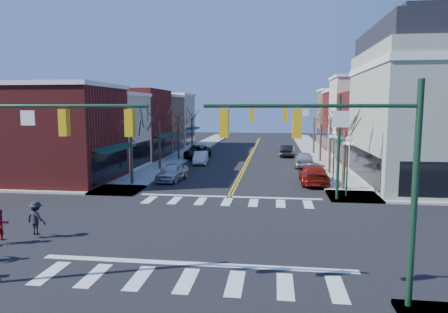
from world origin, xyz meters
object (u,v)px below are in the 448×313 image
(lamppost_midblock, at_px, (334,147))
(car_left_mid, at_px, (201,158))
(lamppost_corner, at_px, (348,156))
(car_left_near, at_px, (172,172))
(pedestrian_red_b, at_px, (1,225))
(victorian_corner, at_px, (442,103))
(pedestrian_dark_b, at_px, (36,218))
(car_right_mid, at_px, (304,159))
(car_right_far, at_px, (287,151))
(car_right_near, at_px, (314,174))
(car_left_far, at_px, (198,152))

(lamppost_midblock, xyz_separation_m, car_left_mid, (-13.33, 8.99, -2.27))
(lamppost_corner, distance_m, lamppost_midblock, 6.50)
(car_left_near, distance_m, car_left_mid, 10.53)
(lamppost_midblock, xyz_separation_m, pedestrian_red_b, (-17.61, -18.43, -2.05))
(victorian_corner, distance_m, pedestrian_red_b, 32.03)
(pedestrian_dark_b, bearing_deg, lamppost_corner, -132.36)
(car_left_mid, bearing_deg, car_left_near, -98.47)
(lamppost_corner, bearing_deg, lamppost_midblock, 90.00)
(car_right_mid, relative_size, car_right_far, 1.07)
(victorian_corner, bearing_deg, car_right_mid, 140.63)
(car_left_near, relative_size, car_right_far, 0.97)
(car_right_mid, bearing_deg, car_right_near, 92.67)
(pedestrian_red_b, bearing_deg, pedestrian_dark_b, -16.01)
(car_left_far, bearing_deg, car_left_mid, -74.62)
(car_left_far, bearing_deg, car_left_near, -87.02)
(victorian_corner, bearing_deg, lamppost_corner, -144.14)
(car_left_mid, height_order, car_right_far, car_right_far)
(lamppost_corner, relative_size, pedestrian_dark_b, 2.61)
(lamppost_midblock, height_order, pedestrian_red_b, lamppost_midblock)
(lamppost_corner, bearing_deg, car_left_far, 125.89)
(car_left_mid, distance_m, pedestrian_dark_b, 26.51)
(victorian_corner, xyz_separation_m, car_right_mid, (-10.23, 8.39, -5.81))
(victorian_corner, height_order, car_right_near, victorian_corner)
(car_left_far, distance_m, car_right_near, 19.88)
(lamppost_corner, distance_m, car_left_mid, 20.56)
(lamppost_corner, relative_size, car_left_mid, 1.03)
(lamppost_corner, height_order, lamppost_midblock, same)
(car_left_far, bearing_deg, car_right_near, -49.73)
(car_right_near, distance_m, car_right_far, 18.73)
(pedestrian_red_b, relative_size, pedestrian_dark_b, 0.92)
(car_left_near, bearing_deg, lamppost_midblock, 12.20)
(lamppost_midblock, distance_m, car_right_mid, 8.40)
(car_left_near, bearing_deg, car_right_near, 5.87)
(car_left_near, distance_m, pedestrian_red_b, 17.32)
(lamppost_corner, xyz_separation_m, car_right_far, (-3.40, 23.62, -2.20))
(car_right_mid, bearing_deg, car_left_near, 40.16)
(victorian_corner, bearing_deg, lamppost_midblock, 176.55)
(car_left_mid, relative_size, pedestrian_dark_b, 2.52)
(car_left_mid, relative_size, car_left_far, 0.72)
(pedestrian_dark_b, bearing_deg, car_right_far, -96.43)
(car_right_mid, xyz_separation_m, car_right_far, (-1.47, 9.23, -0.08))
(car_left_near, xyz_separation_m, car_left_far, (-0.74, 15.20, 0.04))
(car_right_near, xyz_separation_m, car_right_mid, (-0.13, 9.43, 0.05))
(lamppost_midblock, relative_size, pedestrian_dark_b, 2.61)
(lamppost_midblock, xyz_separation_m, car_right_near, (-1.80, -1.54, -2.16))
(car_right_far, xyz_separation_m, pedestrian_dark_b, (-13.16, -34.44, 0.22))
(pedestrian_dark_b, bearing_deg, car_left_far, -79.13)
(car_left_near, distance_m, car_left_far, 15.22)
(lamppost_midblock, bearing_deg, car_right_far, 101.23)
(car_left_near, height_order, car_right_far, car_left_near)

